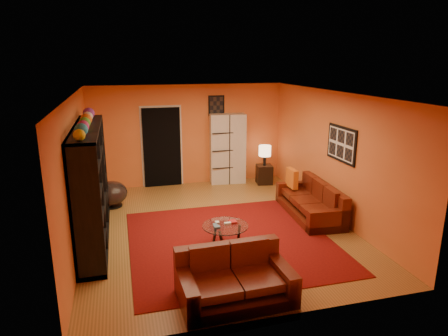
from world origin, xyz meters
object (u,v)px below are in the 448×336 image
object	(u,v)px
entertainment_unit	(91,185)
storage_cabinet	(228,149)
loveseat	(233,278)
bowl_chair	(111,193)
tv	(94,189)
sofa	(313,202)
table_lamp	(265,151)
side_table	(264,174)
coffee_table	(225,228)

from	to	relation	value
entertainment_unit	storage_cabinet	size ratio (longest dim) A/B	1.62
loveseat	bowl_chair	world-z (taller)	loveseat
tv	sofa	xyz separation A→B (m)	(4.36, 0.16, -0.72)
table_lamp	side_table	bearing A→B (deg)	180.00
table_lamp	bowl_chair	bearing A→B (deg)	-169.03
tv	bowl_chair	bearing A→B (deg)	-7.22
tv	side_table	bearing A→B (deg)	-58.55
coffee_table	bowl_chair	distance (m)	3.25
storage_cabinet	tv	bearing A→B (deg)	-132.56
storage_cabinet	table_lamp	xyz separation A→B (m)	(0.92, -0.36, -0.04)
side_table	tv	bearing A→B (deg)	-148.55
loveseat	bowl_chair	size ratio (longest dim) A/B	2.19
tv	table_lamp	size ratio (longest dim) A/B	1.87
bowl_chair	side_table	distance (m)	4.00
side_table	sofa	bearing A→B (deg)	-84.94
loveseat	side_table	bearing A→B (deg)	-26.81
sofa	storage_cabinet	distance (m)	3.03
loveseat	table_lamp	xyz separation A→B (m)	(2.26, 4.86, 0.59)
loveseat	table_lamp	distance (m)	5.39
side_table	entertainment_unit	bearing A→B (deg)	-149.78
sofa	table_lamp	xyz separation A→B (m)	(-0.21, 2.38, 0.59)
loveseat	table_lamp	size ratio (longest dim) A/B	2.94
tv	side_table	xyz separation A→B (m)	(4.15, 2.54, -0.76)
entertainment_unit	tv	distance (m)	0.11
sofa	tv	bearing A→B (deg)	-174.23
bowl_chair	table_lamp	distance (m)	4.04
entertainment_unit	loveseat	bearing A→B (deg)	-51.30
entertainment_unit	bowl_chair	xyz separation A→B (m)	(0.27, 1.68, -0.74)
loveseat	coffee_table	distance (m)	1.53
sofa	side_table	bearing A→B (deg)	98.77
coffee_table	side_table	size ratio (longest dim) A/B	1.62
side_table	table_lamp	world-z (taller)	table_lamp
tv	coffee_table	bearing A→B (deg)	-110.69
sofa	coffee_table	bearing A→B (deg)	-152.19
side_table	coffee_table	bearing A→B (deg)	-120.46
tv	bowl_chair	xyz separation A→B (m)	(0.23, 1.78, -0.70)
tv	bowl_chair	size ratio (longest dim) A/B	1.40
tv	side_table	world-z (taller)	tv
coffee_table	bowl_chair	xyz separation A→B (m)	(-1.95, 2.60, -0.05)
table_lamp	storage_cabinet	bearing A→B (deg)	158.79
tv	loveseat	bearing A→B (deg)	-140.94
tv	table_lamp	distance (m)	4.86
entertainment_unit	table_lamp	bearing A→B (deg)	30.22
coffee_table	bowl_chair	bearing A→B (deg)	126.87
loveseat	coffee_table	bearing A→B (deg)	-12.68
entertainment_unit	storage_cabinet	distance (m)	4.31
sofa	table_lamp	distance (m)	2.46
storage_cabinet	bowl_chair	size ratio (longest dim) A/B	2.59
bowl_chair	storage_cabinet	bearing A→B (deg)	20.38
bowl_chair	loveseat	bearing A→B (deg)	-67.95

